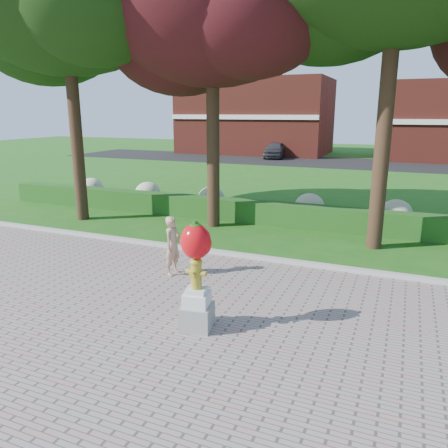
# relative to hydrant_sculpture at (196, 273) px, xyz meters

# --- Properties ---
(ground) EXTENTS (100.00, 100.00, 0.00)m
(ground) POSITION_rel_hydrant_sculpture_xyz_m (-0.87, 1.15, -1.13)
(ground) COLOR #1B5816
(ground) RESTS_ON ground
(walkway) EXTENTS (40.00, 14.00, 0.04)m
(walkway) POSITION_rel_hydrant_sculpture_xyz_m (-0.87, -2.85, -1.11)
(walkway) COLOR gray
(walkway) RESTS_ON ground
(curb) EXTENTS (40.00, 0.18, 0.15)m
(curb) POSITION_rel_hydrant_sculpture_xyz_m (-0.87, 4.15, -1.06)
(curb) COLOR #ADADA5
(curb) RESTS_ON ground
(lawn_hedge) EXTENTS (24.00, 0.70, 0.80)m
(lawn_hedge) POSITION_rel_hydrant_sculpture_xyz_m (-0.87, 8.15, -0.73)
(lawn_hedge) COLOR #194313
(lawn_hedge) RESTS_ON ground
(hydrangea_row) EXTENTS (20.10, 1.10, 0.99)m
(hydrangea_row) POSITION_rel_hydrant_sculpture_xyz_m (-0.30, 9.15, -0.58)
(hydrangea_row) COLOR beige
(hydrangea_row) RESTS_ON ground
(street) EXTENTS (50.00, 8.00, 0.02)m
(street) POSITION_rel_hydrant_sculpture_xyz_m (-0.87, 29.15, -1.12)
(street) COLOR black
(street) RESTS_ON ground
(building_left) EXTENTS (14.00, 8.00, 7.00)m
(building_left) POSITION_rel_hydrant_sculpture_xyz_m (-10.87, 35.15, 2.37)
(building_left) COLOR maroon
(building_left) RESTS_ON ground
(tree_mid_left) EXTENTS (8.25, 7.04, 10.69)m
(tree_mid_left) POSITION_rel_hydrant_sculpture_xyz_m (-2.97, 7.23, 6.17)
(tree_mid_left) COLOR black
(tree_mid_left) RESTS_ON ground
(hydrant_sculpture) EXTENTS (0.65, 0.65, 2.06)m
(hydrant_sculpture) POSITION_rel_hydrant_sculpture_xyz_m (0.00, 0.00, 0.00)
(hydrant_sculpture) COLOR gray
(hydrant_sculpture) RESTS_ON walkway
(woman) EXTENTS (0.40, 0.57, 1.47)m
(woman) POSITION_rel_hydrant_sculpture_xyz_m (-1.78, 2.29, -0.36)
(woman) COLOR tan
(woman) RESTS_ON walkway
(parked_car) EXTENTS (2.19, 4.37, 1.43)m
(parked_car) POSITION_rel_hydrant_sculpture_xyz_m (-7.49, 30.78, -0.40)
(parked_car) COLOR #393B40
(parked_car) RESTS_ON street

